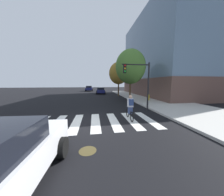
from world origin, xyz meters
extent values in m
plane|color=black|center=(0.00, 0.00, 0.00)|extent=(120.00, 120.00, 0.00)
cube|color=#B2AFA8|center=(8.75, 0.00, 0.07)|extent=(6.50, 50.00, 0.15)
cube|color=silver|center=(-3.05, 0.00, 0.01)|extent=(0.55, 3.60, 0.01)
cube|color=silver|center=(-1.88, 0.00, 0.01)|extent=(0.55, 3.60, 0.01)
cube|color=silver|center=(-0.70, 0.00, 0.01)|extent=(0.55, 3.60, 0.01)
cube|color=silver|center=(0.48, 0.00, 0.01)|extent=(0.55, 3.60, 0.01)
cube|color=silver|center=(1.65, 0.00, 0.01)|extent=(0.55, 3.60, 0.01)
cube|color=silver|center=(2.83, 0.00, 0.01)|extent=(0.55, 3.60, 0.01)
cube|color=silver|center=(4.01, 0.00, 0.01)|extent=(0.55, 3.60, 0.01)
cylinder|color=#473D1E|center=(0.15, -3.14, 0.00)|extent=(0.64, 0.64, 0.01)
cylinder|color=black|center=(-0.65, -3.37, 0.34)|extent=(0.28, 0.69, 0.68)
cube|color=navy|center=(1.89, 19.24, 0.64)|extent=(1.79, 4.29, 0.65)
cube|color=black|center=(1.89, 19.10, 1.22)|extent=(1.57, 2.07, 0.51)
cylinder|color=black|center=(1.02, 20.62, 0.32)|extent=(0.23, 0.63, 0.63)
cylinder|color=black|center=(2.80, 20.59, 0.32)|extent=(0.23, 0.63, 0.63)
cylinder|color=black|center=(0.97, 17.89, 0.32)|extent=(0.23, 0.63, 0.63)
cylinder|color=black|center=(2.76, 17.86, 0.32)|extent=(0.23, 0.63, 0.63)
cube|color=navy|center=(-1.05, 28.82, 0.68)|extent=(1.97, 4.60, 0.69)
cube|color=black|center=(-1.06, 28.67, 1.30)|extent=(1.70, 2.22, 0.54)
cylinder|color=black|center=(-1.96, 30.30, 0.34)|extent=(0.26, 0.68, 0.67)
cylinder|color=black|center=(-0.06, 30.24, 0.34)|extent=(0.26, 0.68, 0.67)
cylinder|color=black|center=(-2.05, 27.39, 0.34)|extent=(0.26, 0.68, 0.67)
cylinder|color=black|center=(-0.15, 27.33, 0.34)|extent=(0.26, 0.68, 0.67)
torus|color=black|center=(2.75, -0.37, 0.33)|extent=(0.08, 0.66, 0.66)
torus|color=black|center=(2.79, 0.68, 0.33)|extent=(0.08, 0.66, 0.66)
cylinder|color=black|center=(2.77, 0.16, 0.61)|extent=(0.08, 0.89, 0.05)
cylinder|color=black|center=(2.76, 0.00, 0.68)|extent=(0.04, 0.04, 0.45)
cube|color=#384772|center=(2.76, 0.00, 0.73)|extent=(0.29, 0.21, 0.56)
cube|color=silver|center=(2.76, 0.00, 1.18)|extent=(0.37, 0.25, 0.56)
sphere|color=tan|center=(2.76, 0.00, 1.58)|extent=(0.22, 0.22, 0.22)
cube|color=navy|center=(2.76, -0.18, 1.23)|extent=(0.29, 0.17, 0.40)
cylinder|color=black|center=(5.16, 2.44, 2.10)|extent=(0.14, 0.14, 4.20)
cylinder|color=black|center=(3.96, 2.44, 4.00)|extent=(2.40, 0.10, 0.10)
cube|color=black|center=(3.00, 2.44, 3.65)|extent=(0.24, 0.20, 0.76)
sphere|color=red|center=(3.00, 2.33, 3.89)|extent=(0.14, 0.14, 0.14)
sphere|color=gold|center=(3.00, 2.33, 3.65)|extent=(0.14, 0.14, 0.14)
sphere|color=green|center=(3.00, 2.33, 3.41)|extent=(0.14, 0.14, 0.14)
cylinder|color=gold|center=(7.69, 7.32, 0.47)|extent=(0.22, 0.22, 0.65)
sphere|color=gold|center=(7.69, 7.32, 0.84)|extent=(0.18, 0.18, 0.18)
cylinder|color=gold|center=(7.85, 7.32, 0.51)|extent=(0.12, 0.09, 0.09)
cylinder|color=#4C3823|center=(4.98, 7.07, 1.49)|extent=(0.24, 0.24, 2.98)
ellipsoid|color=#47722D|center=(4.98, 7.07, 4.46)|extent=(3.71, 3.71, 4.26)
cylinder|color=#4C3823|center=(4.96, 14.06, 1.41)|extent=(0.24, 0.24, 2.82)
ellipsoid|color=olive|center=(4.96, 14.06, 4.23)|extent=(3.51, 3.51, 4.04)
cube|color=brown|center=(16.26, 14.46, 1.60)|extent=(14.78, 19.99, 3.20)
cube|color=slate|center=(16.26, 14.46, 9.08)|extent=(14.49, 19.59, 11.76)
camera|label=1|loc=(0.43, -7.15, 2.46)|focal=18.49mm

